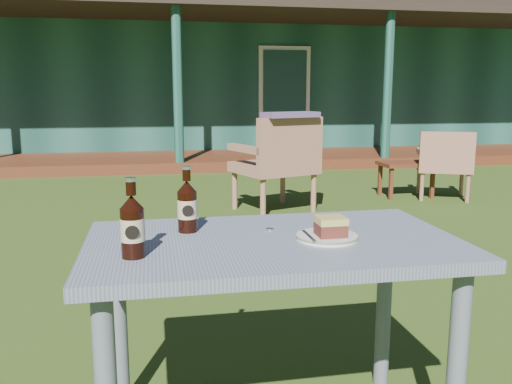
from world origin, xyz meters
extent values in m
plane|color=#334916|center=(0.00, 0.00, 0.00)|extent=(80.00, 80.00, 0.00)
cube|color=#1C4A3D|center=(0.00, 9.50, 1.30)|extent=(15.00, 6.00, 2.60)
cube|color=black|center=(0.00, 9.50, 2.75)|extent=(15.80, 6.80, 0.30)
cube|color=black|center=(0.00, 9.50, 3.15)|extent=(12.00, 3.50, 0.60)
cube|color=#532614|center=(0.00, 5.60, 0.08)|extent=(15.00, 1.80, 0.16)
cube|color=black|center=(0.00, 5.60, 2.45)|extent=(15.40, 2.00, 0.12)
cylinder|color=#1C4A3D|center=(0.00, 4.80, 1.23)|extent=(0.14, 0.14, 2.45)
cylinder|color=#1C4A3D|center=(3.25, 4.80, 1.23)|extent=(0.14, 0.14, 2.45)
cube|color=white|center=(2.00, 6.48, 1.00)|extent=(0.95, 0.06, 2.00)
cube|color=#193D38|center=(2.00, 6.45, 1.00)|extent=(0.80, 0.04, 1.85)
cube|color=slate|center=(0.00, -1.60, 0.70)|extent=(1.20, 0.70, 0.04)
cylinder|color=slate|center=(0.52, -1.87, 0.34)|extent=(0.06, 0.06, 0.68)
cylinder|color=slate|center=(-0.52, -1.33, 0.34)|extent=(0.06, 0.06, 0.68)
cylinder|color=slate|center=(0.52, -1.33, 0.34)|extent=(0.06, 0.06, 0.68)
cylinder|color=silver|center=(0.17, -1.63, 0.73)|extent=(0.20, 0.20, 0.01)
cylinder|color=olive|center=(0.17, -1.63, 0.73)|extent=(0.20, 0.20, 0.00)
cube|color=#55241B|center=(0.18, -1.65, 0.75)|extent=(0.09, 0.08, 0.04)
cube|color=tan|center=(0.18, -1.65, 0.79)|extent=(0.09, 0.09, 0.02)
cube|color=silver|center=(0.11, -1.64, 0.74)|extent=(0.01, 0.14, 0.00)
cylinder|color=black|center=(-0.27, -1.46, 0.79)|extent=(0.07, 0.07, 0.14)
cone|color=black|center=(-0.27, -1.46, 0.88)|extent=(0.07, 0.07, 0.04)
cylinder|color=black|center=(-0.27, -1.46, 0.92)|extent=(0.03, 0.03, 0.04)
cylinder|color=silver|center=(-0.27, -1.46, 0.94)|extent=(0.03, 0.03, 0.01)
cylinder|color=tan|center=(-0.27, -1.46, 0.80)|extent=(0.07, 0.07, 0.06)
cylinder|color=black|center=(-0.27, -1.49, 0.80)|extent=(0.04, 0.00, 0.04)
cylinder|color=black|center=(-0.44, -1.72, 0.79)|extent=(0.07, 0.07, 0.14)
cone|color=black|center=(-0.44, -1.72, 0.88)|extent=(0.07, 0.07, 0.04)
cylinder|color=black|center=(-0.44, -1.72, 0.92)|extent=(0.03, 0.03, 0.04)
cylinder|color=silver|center=(-0.44, -1.72, 0.95)|extent=(0.03, 0.03, 0.01)
cylinder|color=tan|center=(-0.44, -1.72, 0.80)|extent=(0.07, 0.07, 0.07)
cylinder|color=black|center=(-0.44, -1.75, 0.80)|extent=(0.04, 0.00, 0.04)
cylinder|color=silver|center=(0.01, -1.50, 0.72)|extent=(0.03, 0.03, 0.01)
cube|color=#97644B|center=(0.81, 2.00, 0.44)|extent=(0.89, 0.87, 0.10)
cube|color=#97644B|center=(0.91, 1.73, 0.72)|extent=(0.69, 0.33, 0.46)
cube|color=#97644B|center=(1.09, 2.13, 0.65)|extent=(0.29, 0.61, 0.07)
cube|color=#97644B|center=(0.50, 1.91, 0.65)|extent=(0.29, 0.61, 0.07)
cylinder|color=#97644B|center=(0.99, 2.36, 0.20)|extent=(0.06, 0.06, 0.39)
cylinder|color=#97644B|center=(0.43, 2.16, 0.20)|extent=(0.06, 0.06, 0.39)
cylinder|color=#97644B|center=(1.18, 1.85, 0.20)|extent=(0.06, 0.06, 0.39)
cylinder|color=#97644B|center=(0.62, 1.64, 0.20)|extent=(0.06, 0.06, 0.39)
cube|color=#97644B|center=(2.83, 2.29, 0.36)|extent=(0.73, 0.71, 0.08)
cube|color=#97644B|center=(2.74, 2.08, 0.58)|extent=(0.55, 0.29, 0.37)
cube|color=#97644B|center=(3.07, 2.21, 0.52)|extent=(0.25, 0.48, 0.05)
cube|color=#97644B|center=(2.61, 2.41, 0.52)|extent=(0.25, 0.48, 0.05)
cylinder|color=#97644B|center=(3.14, 2.41, 0.16)|extent=(0.04, 0.04, 0.32)
cylinder|color=#97644B|center=(2.70, 2.59, 0.16)|extent=(0.04, 0.04, 0.32)
cylinder|color=#97644B|center=(2.97, 2.00, 0.16)|extent=(0.04, 0.04, 0.32)
cylinder|color=#97644B|center=(2.53, 2.18, 0.16)|extent=(0.04, 0.04, 0.32)
cube|color=#5C466D|center=(0.91, 1.73, 0.98)|extent=(0.59, 0.40, 0.05)
cube|color=#532614|center=(2.47, 2.45, 0.38)|extent=(0.60, 0.40, 0.04)
cube|color=#532614|center=(2.22, 2.30, 0.18)|extent=(0.04, 0.04, 0.36)
cube|color=#532614|center=(2.72, 2.30, 0.18)|extent=(0.04, 0.04, 0.36)
cube|color=#532614|center=(2.22, 2.60, 0.18)|extent=(0.04, 0.04, 0.36)
cube|color=#532614|center=(2.72, 2.60, 0.18)|extent=(0.04, 0.04, 0.36)
camera|label=1|loc=(-0.37, -3.26, 1.19)|focal=38.00mm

